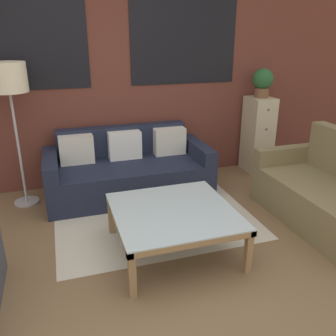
{
  "coord_description": "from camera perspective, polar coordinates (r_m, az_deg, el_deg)",
  "views": [
    {
      "loc": [
        -0.69,
        -2.07,
        1.87
      ],
      "look_at": [
        0.36,
        1.23,
        0.55
      ],
      "focal_mm": 38.0,
      "sensor_mm": 36.0,
      "label": 1
    }
  ],
  "objects": [
    {
      "name": "coffee_table",
      "position": [
        3.17,
        0.88,
        -7.59
      ],
      "size": [
        1.05,
        1.05,
        0.42
      ],
      "color": "silver",
      "rests_on": "ground_plane"
    },
    {
      "name": "couch_dark",
      "position": [
        4.39,
        -6.41,
        -0.44
      ],
      "size": [
        1.95,
        0.88,
        0.78
      ],
      "color": "#1E2338",
      "rests_on": "ground_plane"
    },
    {
      "name": "ground_plane",
      "position": [
        2.88,
        0.63,
        -19.76
      ],
      "size": [
        16.0,
        16.0,
        0.0
      ],
      "primitive_type": "plane",
      "color": "brown"
    },
    {
      "name": "potted_plant",
      "position": [
        5.05,
        14.94,
        13.27
      ],
      "size": [
        0.28,
        0.28,
        0.38
      ],
      "color": "brown",
      "rests_on": "drawer_cabinet"
    },
    {
      "name": "wall_back_brick",
      "position": [
        4.59,
        -9.24,
        14.79
      ],
      "size": [
        8.4,
        0.09,
        2.8
      ],
      "color": "brown",
      "rests_on": "ground_plane"
    },
    {
      "name": "drawer_cabinet",
      "position": [
        5.19,
        14.19,
        5.17
      ],
      "size": [
        0.32,
        0.41,
        1.05
      ],
      "color": "#C6B793",
      "rests_on": "ground_plane"
    },
    {
      "name": "settee_vintage",
      "position": [
        4.01,
        24.8,
        -4.13
      ],
      "size": [
        0.8,
        1.6,
        0.92
      ],
      "color": "olive",
      "rests_on": "ground_plane"
    },
    {
      "name": "rug",
      "position": [
        3.86,
        -2.08,
        -8.14
      ],
      "size": [
        2.07,
        1.51,
        0.0
      ],
      "color": "beige",
      "rests_on": "ground_plane"
    },
    {
      "name": "floor_lamp",
      "position": [
        4.15,
        -24.22,
        12.3
      ],
      "size": [
        0.39,
        0.39,
        1.6
      ],
      "color": "#B2B2B7",
      "rests_on": "ground_plane"
    }
  ]
}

